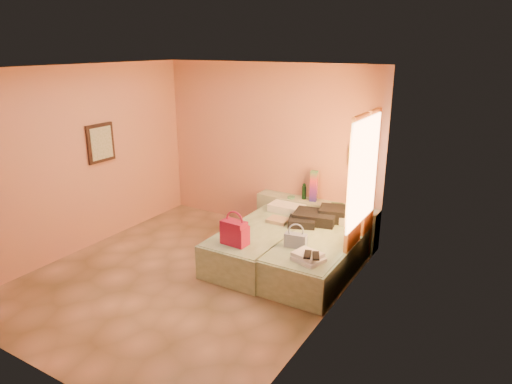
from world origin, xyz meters
TOP-DOWN VIEW (x-y plane):
  - ground at (0.00, 0.00)m, footprint 4.50×4.50m
  - room_walls at (0.21, 0.57)m, footprint 4.02×4.51m
  - headboard_ledge at (0.98, 2.10)m, footprint 2.05×0.30m
  - bed_left at (0.60, 1.01)m, footprint 0.91×2.01m
  - bed_right at (1.50, 1.05)m, footprint 0.91×2.01m
  - water_bottle at (0.75, 2.10)m, footprint 0.07×0.07m
  - rainbow_box at (0.92, 2.10)m, footprint 0.13×0.13m
  - small_dish at (0.56, 2.04)m, footprint 0.14×0.14m
  - green_book at (1.34, 2.08)m, footprint 0.22×0.19m
  - flower_vase at (1.65, 2.17)m, footprint 0.19×0.19m
  - magenta_handbag at (0.57, 0.33)m, footprint 0.37×0.22m
  - khaki_garment at (0.69, 1.33)m, footprint 0.31×0.25m
  - clothes_pile at (1.23, 1.62)m, footprint 0.86×0.86m
  - blue_handbag at (1.31, 0.66)m, footprint 0.31×0.17m
  - towel_stack at (1.63, 0.37)m, footprint 0.42×0.39m
  - sandal_pair at (1.69, 0.32)m, footprint 0.23×0.27m

SIDE VIEW (x-z plane):
  - ground at x=0.00m, z-range 0.00..0.00m
  - bed_left at x=0.60m, z-range 0.00..0.50m
  - bed_right at x=1.50m, z-range 0.00..0.50m
  - headboard_ledge at x=0.98m, z-range 0.00..0.65m
  - khaki_garment at x=0.69m, z-range 0.50..0.55m
  - towel_stack at x=1.63m, z-range 0.50..0.60m
  - blue_handbag at x=1.31m, z-range 0.50..0.69m
  - clothes_pile at x=1.23m, z-range 0.50..0.70m
  - sandal_pair at x=1.69m, z-range 0.60..0.62m
  - small_dish at x=0.56m, z-range 0.65..0.68m
  - green_book at x=1.34m, z-range 0.65..0.68m
  - magenta_handbag at x=0.57m, z-range 0.50..0.84m
  - flower_vase at x=1.65m, z-range 0.65..0.89m
  - water_bottle at x=0.75m, z-range 0.65..0.90m
  - rainbow_box at x=0.92m, z-range 0.65..1.15m
  - room_walls at x=0.21m, z-range 0.38..3.19m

